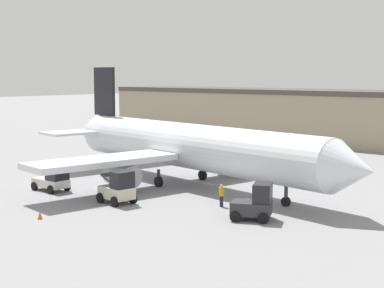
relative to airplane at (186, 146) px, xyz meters
name	(u,v)px	position (x,y,z in m)	size (l,w,h in m)	color
ground_plane	(192,186)	(0.87, -0.12, -3.46)	(400.00, 400.00, 0.00)	gray
terminal_building	(369,119)	(0.06, 37.24, 0.38)	(89.89, 11.31, 7.67)	gray
airplane	(186,146)	(0.00, 0.00, 0.00)	(37.95, 29.68, 10.61)	silver
ground_crew_worker	(222,195)	(8.10, -4.94, -2.55)	(0.38, 0.38, 1.70)	#1E2338
baggage_tug	(53,180)	(-6.35, -9.83, -2.52)	(3.35, 1.95, 2.01)	beige
belt_loader_truck	(118,189)	(1.54, -9.40, -2.28)	(2.86, 2.22, 2.57)	beige
pushback_tug	(255,203)	(12.32, -6.56, -2.32)	(3.30, 3.10, 2.54)	#2D2D33
safety_cone_near	(40,215)	(1.19, -16.21, -3.19)	(0.36, 0.36, 0.55)	#EF590F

